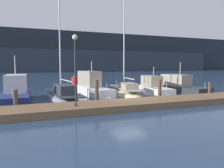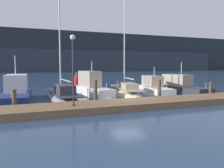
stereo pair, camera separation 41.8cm
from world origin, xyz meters
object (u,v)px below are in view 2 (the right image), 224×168
Objects in this scene: sailboat_berth_4 at (126,94)px; channel_buoy at (77,82)px; motorboat_berth_5 at (154,90)px; motorboat_berth_3 at (92,91)px; motorboat_berth_1 at (16,97)px; sailboat_berth_2 at (63,98)px; motorboat_berth_6 at (181,89)px; dock_lamppost at (73,59)px.

sailboat_berth_4 reaches higher than channel_buoy.
channel_buoy is (-2.91, 9.87, 0.59)m from sailboat_berth_4.
motorboat_berth_3 is at bearing 169.35° from motorboat_berth_5.
sailboat_berth_4 is 3.03m from motorboat_berth_5.
motorboat_berth_3 is 6.38m from motorboat_berth_5.
motorboat_berth_1 is 3.71m from sailboat_berth_2.
motorboat_berth_5 is 11.83m from channel_buoy.
motorboat_berth_5 is (6.27, -1.18, -0.10)m from motorboat_berth_3.
sailboat_berth_2 is 1.37× the size of motorboat_berth_6.
motorboat_berth_1 is at bearing 171.87° from sailboat_berth_2.
motorboat_berth_3 is 8.39m from dock_lamppost.
sailboat_berth_4 is at bearing 172.93° from motorboat_berth_5.
dock_lamppost is at bearing -153.90° from motorboat_berth_6.
motorboat_berth_5 is at bearing -173.71° from motorboat_berth_6.
motorboat_berth_3 is 0.88× the size of motorboat_berth_6.
dock_lamppost reaches higher than motorboat_berth_3.
sailboat_berth_2 is 1.59× the size of motorboat_berth_5.
dock_lamppost is at bearing -91.22° from sailboat_berth_2.
sailboat_berth_2 reaches higher than motorboat_berth_6.
motorboat_berth_6 is (9.96, -0.77, -0.12)m from motorboat_berth_3.
motorboat_berth_5 is (13.01, -0.07, -0.01)m from motorboat_berth_1.
motorboat_berth_3 is at bearing -92.34° from channel_buoy.
channel_buoy is 16.86m from dock_lamppost.
motorboat_berth_1 is 0.64× the size of sailboat_berth_4.
motorboat_berth_3 is 1.01× the size of motorboat_berth_5.
dock_lamppost is at bearing -59.88° from motorboat_berth_1.
sailboat_berth_4 reaches higher than motorboat_berth_6.
motorboat_berth_5 is at bearing -10.65° from motorboat_berth_3.
motorboat_berth_6 is at bearing -4.43° from motorboat_berth_3.
motorboat_berth_6 is (3.69, 0.41, -0.02)m from motorboat_berth_5.
motorboat_berth_6 is at bearing 6.29° from motorboat_berth_5.
channel_buoy is 0.44× the size of dock_lamppost.
motorboat_berth_1 is 1.71× the size of dock_lamppost.
sailboat_berth_2 is at bearing -107.84° from channel_buoy.
sailboat_berth_4 is at bearing -73.59° from channel_buoy.
dock_lamppost is at bearing -113.85° from motorboat_berth_3.
sailboat_berth_2 is 0.90× the size of sailboat_berth_4.
sailboat_berth_2 is 5.41× the size of channel_buoy.
motorboat_berth_3 reaches higher than channel_buoy.
sailboat_berth_4 reaches higher than sailboat_berth_2.
sailboat_berth_2 reaches higher than motorboat_berth_5.
motorboat_berth_5 is (2.99, -0.37, 0.24)m from sailboat_berth_4.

